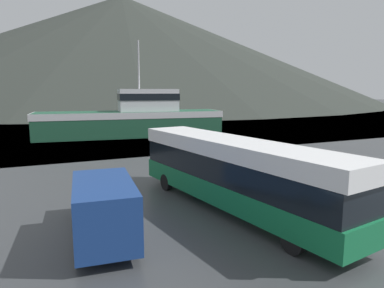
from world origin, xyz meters
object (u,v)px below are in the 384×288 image
object	(u,v)px
small_boat	(192,120)
storage_bin	(268,160)
tour_bus	(233,171)
fishing_boat	(134,118)
delivery_van	(103,206)

from	to	relation	value
small_boat	storage_bin	bearing A→B (deg)	-160.74
tour_bus	fishing_boat	distance (m)	27.68
tour_bus	storage_bin	world-z (taller)	tour_bus
delivery_van	storage_bin	xyz separation A→B (m)	(12.12, 6.44, -0.47)
delivery_van	fishing_boat	world-z (taller)	fishing_boat
fishing_boat	small_boat	world-z (taller)	fishing_boat
small_boat	fishing_boat	bearing A→B (deg)	168.30
storage_bin	tour_bus	bearing A→B (deg)	-137.13
delivery_van	small_boat	world-z (taller)	delivery_van
fishing_boat	small_boat	bearing A→B (deg)	-39.59
delivery_van	small_boat	size ratio (longest dim) A/B	0.92
delivery_van	small_boat	distance (m)	46.25
tour_bus	storage_bin	bearing A→B (deg)	34.52
storage_bin	small_boat	xyz separation A→B (m)	(9.67, 34.35, -0.22)
storage_bin	small_boat	size ratio (longest dim) A/B	0.22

